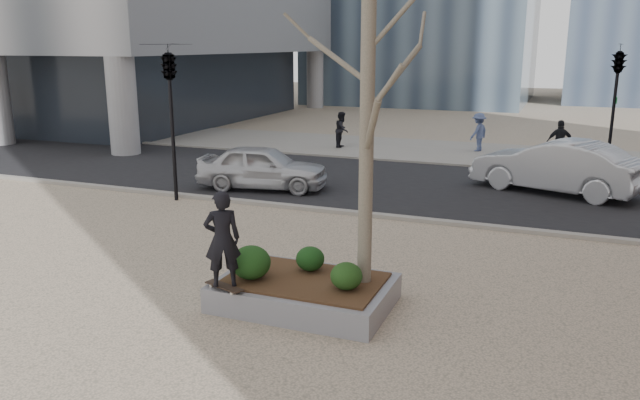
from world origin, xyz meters
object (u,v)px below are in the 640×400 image
at_px(skateboard, 224,288).
at_px(skateboarder, 222,239).
at_px(planter, 305,293).
at_px(police_car, 263,167).

xyz_separation_m(skateboard, skateboarder, (0.00, 0.00, 0.86)).
height_order(planter, skateboarder, skateboarder).
bearing_deg(skateboard, police_car, 130.96).
relative_size(skateboard, skateboarder, 0.47).
bearing_deg(planter, skateboard, -141.34).
bearing_deg(planter, police_car, 121.30).
distance_m(skateboard, police_car, 9.45).
bearing_deg(police_car, skateboarder, -167.80).
xyz_separation_m(planter, skateboarder, (-1.10, -0.88, 1.13)).
bearing_deg(skateboarder, police_car, -101.57).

